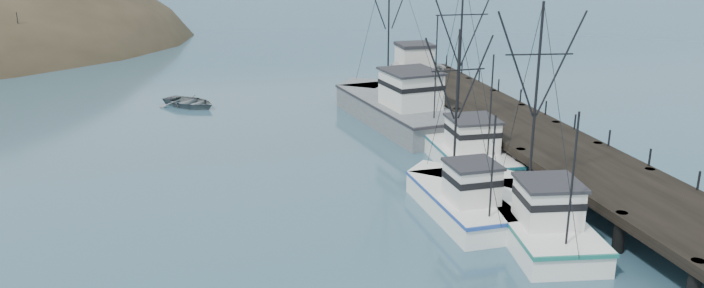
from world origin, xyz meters
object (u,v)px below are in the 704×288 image
object	(u,v)px
trawler_mid	(459,199)
work_vessel	(397,107)
trawler_far	(462,148)
pier	(521,129)
motorboat	(190,106)
trawler_near	(534,216)
pickup_truck	(419,66)
pier_shed	(414,58)

from	to	relation	value
trawler_mid	work_vessel	size ratio (longest dim) A/B	0.58
trawler_far	work_vessel	size ratio (longest dim) A/B	0.72
work_vessel	pier	bearing A→B (deg)	-58.31
trawler_far	motorboat	xyz separation A→B (m)	(-17.19, 19.05, -0.82)
trawler_near	pickup_truck	bearing A→B (deg)	81.67
trawler_far	pickup_truck	bearing A→B (deg)	79.42
motorboat	pier	bearing A→B (deg)	-83.71
trawler_near	trawler_mid	xyz separation A→B (m)	(-2.71, 3.14, -0.00)
pier	trawler_far	xyz separation A→B (m)	(-4.42, -0.44, -0.87)
trawler_near	trawler_far	bearing A→B (deg)	85.33
pier	trawler_mid	xyz separation A→B (m)	(-8.07, -8.82, -0.87)
trawler_near	trawler_far	world-z (taller)	trawler_far
trawler_far	work_vessel	bearing A→B (deg)	98.11
pier_shed	pickup_truck	size ratio (longest dim) A/B	0.64
trawler_mid	work_vessel	world-z (taller)	work_vessel
pier_shed	trawler_far	bearing A→B (deg)	-99.01
pier	trawler_near	distance (m)	13.14
pier_shed	pickup_truck	bearing A→B (deg)	0.00
pier	motorboat	world-z (taller)	pier
pickup_truck	trawler_far	bearing A→B (deg)	164.02
pickup_truck	motorboat	size ratio (longest dim) A/B	0.94
pier_shed	work_vessel	bearing A→B (deg)	-116.88
pier	pier_shed	world-z (taller)	pier_shed
trawler_far	pier_shed	size ratio (longest dim) A/B	3.88
motorboat	pier_shed	bearing A→B (deg)	-44.72
trawler_far	work_vessel	distance (m)	10.00
trawler_mid	pickup_truck	bearing A→B (deg)	75.19
pickup_truck	work_vessel	bearing A→B (deg)	145.01
trawler_near	work_vessel	world-z (taller)	work_vessel
pier	motorboat	bearing A→B (deg)	139.28
trawler_near	pier	bearing A→B (deg)	65.85
pier_shed	motorboat	bearing A→B (deg)	178.27
pickup_truck	trawler_mid	bearing A→B (deg)	159.79
trawler_far	pier_shed	world-z (taller)	trawler_far
work_vessel	motorboat	distance (m)	18.29
work_vessel	pickup_truck	distance (m)	9.94
trawler_near	trawler_mid	distance (m)	4.15
trawler_mid	pickup_truck	world-z (taller)	trawler_mid
trawler_mid	pickup_truck	distance (m)	27.81
pickup_truck	motorboat	distance (m)	20.82
trawler_far	pier_shed	bearing A→B (deg)	80.99
trawler_near	pickup_truck	distance (m)	30.34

